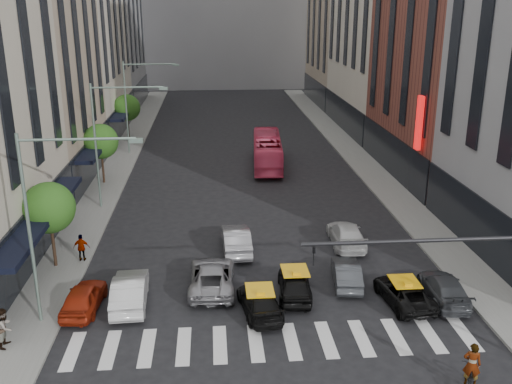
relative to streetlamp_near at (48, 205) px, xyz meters
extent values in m
plane|color=black|center=(10.04, -4.00, -5.90)|extent=(160.00, 160.00, 0.00)
cube|color=slate|center=(-1.46, 26.00, -5.83)|extent=(3.00, 96.00, 0.15)
cube|color=slate|center=(21.54, 26.00, -5.83)|extent=(3.00, 96.00, 0.15)
cube|color=tan|center=(-6.96, 24.00, 6.10)|extent=(8.00, 16.00, 24.00)
cube|color=brown|center=(27.04, 23.00, 7.10)|extent=(8.00, 18.00, 26.00)
cube|color=tan|center=(27.04, 61.00, 8.10)|extent=(8.00, 18.00, 28.00)
cylinder|color=black|center=(-1.76, 6.00, -4.18)|extent=(0.18, 0.18, 3.15)
sphere|color=#254D16|center=(-1.76, 6.00, -2.24)|extent=(2.88, 2.88, 2.88)
cylinder|color=black|center=(-1.76, 22.00, -4.18)|extent=(0.18, 0.18, 3.15)
sphere|color=#254D16|center=(-1.76, 22.00, -2.24)|extent=(2.88, 2.88, 2.88)
cylinder|color=black|center=(-1.76, 38.00, -4.18)|extent=(0.18, 0.18, 3.15)
sphere|color=#254D16|center=(-1.76, 38.00, -2.24)|extent=(2.88, 2.88, 2.88)
cylinder|color=gray|center=(-0.96, 0.00, -1.25)|extent=(0.16, 0.16, 9.00)
cylinder|color=gray|center=(1.54, 0.00, 2.95)|extent=(5.00, 0.12, 0.12)
cube|color=gray|center=(4.04, 0.00, 2.85)|extent=(0.60, 0.25, 0.18)
cylinder|color=gray|center=(-0.96, 16.00, -1.25)|extent=(0.16, 0.16, 9.00)
cylinder|color=gray|center=(1.54, 16.00, 2.95)|extent=(5.00, 0.12, 0.12)
cube|color=gray|center=(4.04, 16.00, 2.85)|extent=(0.60, 0.25, 0.18)
cylinder|color=gray|center=(-0.96, 32.00, -1.25)|extent=(0.16, 0.16, 9.00)
cylinder|color=gray|center=(1.54, 32.00, 2.95)|extent=(5.00, 0.12, 0.12)
cube|color=gray|center=(4.04, 32.00, 2.85)|extent=(0.60, 0.25, 0.18)
cylinder|color=black|center=(15.54, -5.00, -0.10)|extent=(10.00, 0.16, 0.16)
imported|color=black|center=(11.04, -5.00, -0.60)|extent=(0.13, 0.16, 0.80)
cube|color=red|center=(22.64, 16.00, 0.10)|extent=(0.30, 0.70, 4.00)
imported|color=maroon|center=(0.84, 1.07, -5.23)|extent=(1.90, 4.07, 1.35)
imported|color=#BABABA|center=(3.04, 1.43, -5.14)|extent=(1.83, 4.72, 1.53)
imported|color=gray|center=(7.14, 2.80, -5.19)|extent=(2.51, 5.18, 1.42)
imported|color=black|center=(9.44, 0.08, -5.29)|extent=(2.28, 4.42, 1.23)
imported|color=black|center=(11.39, 1.64, -5.20)|extent=(2.03, 4.28, 1.41)
imported|color=#36393D|center=(14.34, 2.71, -5.26)|extent=(1.84, 4.07, 1.30)
imported|color=black|center=(16.74, 0.45, -5.31)|extent=(2.45, 4.48, 1.19)
imported|color=#3D4044|center=(18.89, 0.62, -5.25)|extent=(2.21, 4.64, 1.31)
imported|color=#B0AFB5|center=(8.64, 7.53, -5.14)|extent=(1.80, 4.69, 1.52)
imported|color=beige|center=(15.55, 7.92, -5.21)|extent=(2.17, 4.90, 1.40)
imported|color=#F44771|center=(12.43, 26.43, -4.45)|extent=(3.20, 10.62, 2.92)
imported|color=black|center=(17.10, -6.42, -5.42)|extent=(1.25, 1.96, 0.97)
imported|color=gray|center=(17.10, -6.42, -4.01)|extent=(0.79, 0.65, 1.85)
imported|color=gray|center=(-1.84, -2.05, -4.85)|extent=(0.73, 0.92, 1.80)
imported|color=gray|center=(-0.36, 6.55, -4.94)|extent=(0.97, 0.45, 1.62)
camera|label=1|loc=(7.29, -24.44, 8.48)|focal=40.00mm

